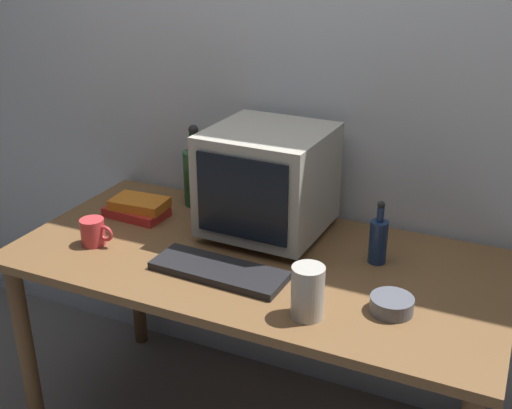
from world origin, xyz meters
name	(u,v)px	position (x,y,z in m)	size (l,w,h in m)	color
back_wall	(309,75)	(0.00, 0.45, 1.25)	(4.00, 0.08, 2.50)	silver
desk	(256,280)	(0.00, 0.00, 0.66)	(1.57, 0.77, 0.75)	brown
crt_monitor	(268,181)	(-0.03, 0.17, 0.95)	(0.39, 0.40, 0.37)	#B2AD9E
keyboard	(219,270)	(-0.05, -0.15, 0.77)	(0.42, 0.15, 0.02)	black
computer_mouse	(309,283)	(0.22, -0.12, 0.77)	(0.06, 0.10, 0.04)	beige
bottle_tall	(195,175)	(-0.38, 0.29, 0.87)	(0.09, 0.09, 0.31)	#1E4C23
bottle_short	(378,240)	(0.36, 0.12, 0.83)	(0.06, 0.06, 0.21)	navy
book_stack	(138,208)	(-0.52, 0.10, 0.79)	(0.23, 0.14, 0.07)	red
mug	(94,232)	(-0.52, -0.15, 0.80)	(0.12, 0.08, 0.09)	#CC383D
cd_spindle	(392,305)	(0.47, -0.14, 0.78)	(0.12, 0.12, 0.04)	#595B66
metal_canister	(308,292)	(0.27, -0.25, 0.83)	(0.09, 0.09, 0.15)	#B7B2A8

